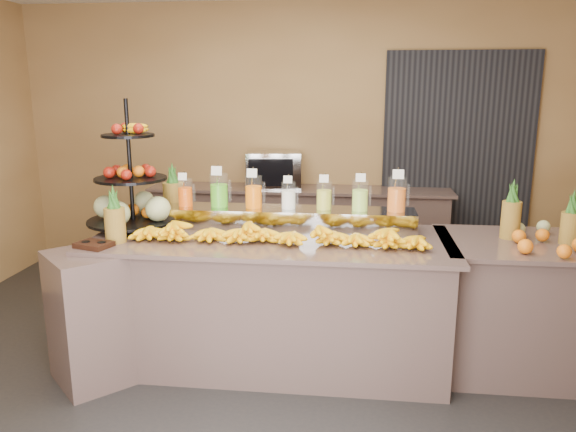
% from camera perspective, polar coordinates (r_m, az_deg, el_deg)
% --- Properties ---
extents(ground, '(6.00, 6.00, 0.00)m').
position_cam_1_polar(ground, '(3.99, -2.25, -16.37)').
color(ground, black).
rests_on(ground, ground).
extents(room_envelope, '(6.04, 5.02, 2.82)m').
position_cam_1_polar(room_envelope, '(4.23, 1.78, 11.94)').
color(room_envelope, brown).
rests_on(room_envelope, ground).
extents(buffet_counter, '(2.75, 1.25, 0.93)m').
position_cam_1_polar(buffet_counter, '(4.04, -3.36, -8.68)').
color(buffet_counter, '#886762').
rests_on(buffet_counter, ground).
extents(right_counter, '(1.08, 0.88, 0.93)m').
position_cam_1_polar(right_counter, '(4.26, 22.07, -8.42)').
color(right_counter, '#886762').
rests_on(right_counter, ground).
extents(back_ledge, '(3.10, 0.55, 0.93)m').
position_cam_1_polar(back_ledge, '(5.90, 1.14, -1.54)').
color(back_ledge, '#886762').
rests_on(back_ledge, ground).
extents(pitcher_tray, '(1.85, 0.30, 0.15)m').
position_cam_1_polar(pitcher_tray, '(4.15, 0.06, -0.23)').
color(pitcher_tray, gray).
rests_on(pitcher_tray, buffet_counter).
extents(juice_pitcher_orange_a, '(0.11, 0.11, 0.27)m').
position_cam_1_polar(juice_pitcher_orange_a, '(4.27, -10.39, 2.22)').
color(juice_pitcher_orange_a, silver).
rests_on(juice_pitcher_orange_a, pitcher_tray).
extents(juice_pitcher_green, '(0.13, 0.14, 0.32)m').
position_cam_1_polar(juice_pitcher_green, '(4.20, -7.01, 2.41)').
color(juice_pitcher_green, silver).
rests_on(juice_pitcher_green, pitcher_tray).
extents(juice_pitcher_orange_b, '(0.13, 0.13, 0.31)m').
position_cam_1_polar(juice_pitcher_orange_b, '(4.15, -3.51, 2.28)').
color(juice_pitcher_orange_b, silver).
rests_on(juice_pitcher_orange_b, pitcher_tray).
extents(juice_pitcher_milk, '(0.11, 0.11, 0.26)m').
position_cam_1_polar(juice_pitcher_milk, '(4.11, 0.06, 1.97)').
color(juice_pitcher_milk, silver).
rests_on(juice_pitcher_milk, pitcher_tray).
extents(juice_pitcher_lemon, '(0.11, 0.12, 0.27)m').
position_cam_1_polar(juice_pitcher_lemon, '(4.09, 3.68, 1.95)').
color(juice_pitcher_lemon, silver).
rests_on(juice_pitcher_lemon, pitcher_tray).
extents(juice_pitcher_lime, '(0.12, 0.12, 0.29)m').
position_cam_1_polar(juice_pitcher_lime, '(4.08, 7.33, 1.92)').
color(juice_pitcher_lime, silver).
rests_on(juice_pitcher_lime, pitcher_tray).
extents(juice_pitcher_orange_c, '(0.13, 0.14, 0.32)m').
position_cam_1_polar(juice_pitcher_orange_c, '(4.09, 10.98, 1.97)').
color(juice_pitcher_orange_c, silver).
rests_on(juice_pitcher_orange_c, pitcher_tray).
extents(banana_heap, '(2.13, 0.19, 0.18)m').
position_cam_1_polar(banana_heap, '(3.79, -0.65, -1.61)').
color(banana_heap, '#F7B60C').
rests_on(banana_heap, buffet_counter).
extents(fruit_stand, '(0.75, 0.75, 0.94)m').
position_cam_1_polar(fruit_stand, '(4.28, -15.00, 1.98)').
color(fruit_stand, black).
rests_on(fruit_stand, buffet_counter).
extents(condiment_caddy, '(0.26, 0.22, 0.03)m').
position_cam_1_polar(condiment_caddy, '(3.90, -19.12, -2.76)').
color(condiment_caddy, black).
rests_on(condiment_caddy, buffet_counter).
extents(pineapple_left_a, '(0.14, 0.14, 0.40)m').
position_cam_1_polar(pineapple_left_a, '(3.94, -17.18, -0.48)').
color(pineapple_left_a, brown).
rests_on(pineapple_left_a, buffet_counter).
extents(pineapple_left_b, '(0.16, 0.16, 0.46)m').
position_cam_1_polar(pineapple_left_b, '(4.48, -11.56, 1.83)').
color(pineapple_left_b, brown).
rests_on(pineapple_left_b, buffet_counter).
extents(right_fruit_pile, '(0.49, 0.47, 0.26)m').
position_cam_1_polar(right_fruit_pile, '(4.06, 24.32, -1.61)').
color(right_fruit_pile, brown).
rests_on(right_fruit_pile, right_counter).
extents(oven_warmer, '(0.60, 0.46, 0.37)m').
position_cam_1_polar(oven_warmer, '(5.80, -1.47, 4.74)').
color(oven_warmer, gray).
rests_on(oven_warmer, back_ledge).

